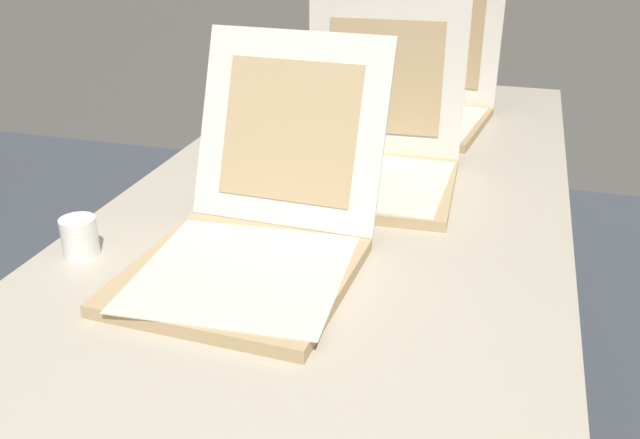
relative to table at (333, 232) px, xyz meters
name	(u,v)px	position (x,y,z in m)	size (l,w,h in m)	color
table	(333,232)	(0.00, 0.00, 0.00)	(0.91, 2.21, 0.73)	#BCB29E
pizza_box_front	(252,239)	(-0.07, -0.25, 0.10)	(0.38, 0.50, 0.35)	tan
pizza_box_middle	(373,158)	(0.04, 0.17, 0.10)	(0.37, 0.38, 0.37)	tan
pizza_box_back	(420,102)	(0.07, 0.65, 0.10)	(0.40, 0.40, 0.37)	tan
cup_white_far	(287,128)	(-0.23, 0.39, 0.08)	(0.06, 0.06, 0.07)	white
cup_white_near_left	(80,237)	(-0.38, -0.30, 0.08)	(0.06, 0.06, 0.07)	white
cup_white_mid	(226,173)	(-0.25, 0.05, 0.08)	(0.06, 0.06, 0.07)	white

